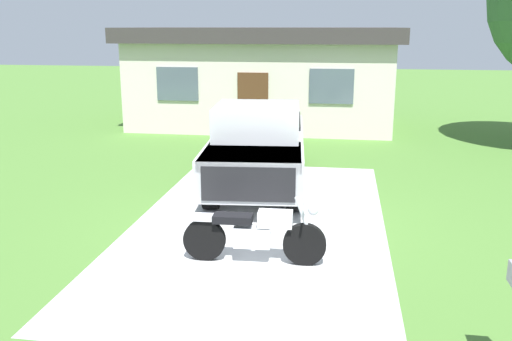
% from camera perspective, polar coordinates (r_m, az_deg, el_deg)
% --- Properties ---
extents(ground_plane, '(80.00, 80.00, 0.00)m').
position_cam_1_polar(ground_plane, '(10.50, 0.35, -5.29)').
color(ground_plane, '#4B7931').
extents(driveway_pad, '(4.58, 8.82, 0.01)m').
position_cam_1_polar(driveway_pad, '(10.50, 0.35, -5.28)').
color(driveway_pad, '#BABABA').
rests_on(driveway_pad, ground).
extents(motorcycle, '(2.21, 0.70, 1.09)m').
position_cam_1_polar(motorcycle, '(8.64, -0.10, -6.40)').
color(motorcycle, black).
rests_on(motorcycle, ground).
extents(pickup_truck, '(2.46, 5.76, 1.90)m').
position_cam_1_polar(pickup_truck, '(12.78, 0.27, 2.73)').
color(pickup_truck, black).
rests_on(pickup_truck, ground).
extents(neighbor_house, '(9.60, 5.60, 3.50)m').
position_cam_1_polar(neighbor_house, '(20.81, 0.80, 9.60)').
color(neighbor_house, beige).
rests_on(neighbor_house, ground).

